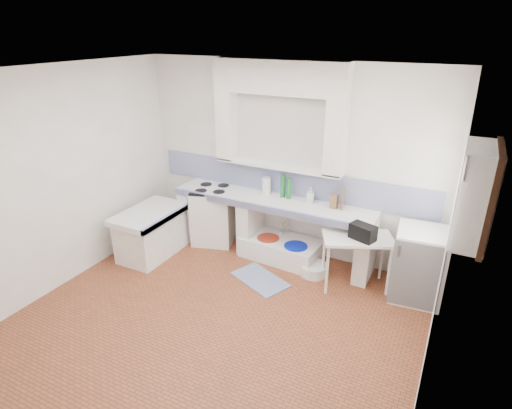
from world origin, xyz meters
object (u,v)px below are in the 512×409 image
at_px(sink, 281,249).
at_px(fridge, 419,265).
at_px(side_table, 355,262).
at_px(stove, 214,216).

bearing_deg(sink, fridge, 0.21).
xyz_separation_m(sink, fridge, (1.91, -0.13, 0.33)).
bearing_deg(sink, side_table, -8.01).
bearing_deg(sink, stove, -176.52).
relative_size(stove, side_table, 0.99).
relative_size(stove, fridge, 0.93).
xyz_separation_m(stove, sink, (1.18, -0.01, -0.29)).
bearing_deg(fridge, side_table, -176.05).
height_order(side_table, fridge, fridge).
xyz_separation_m(stove, side_table, (2.34, -0.26, -0.07)).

